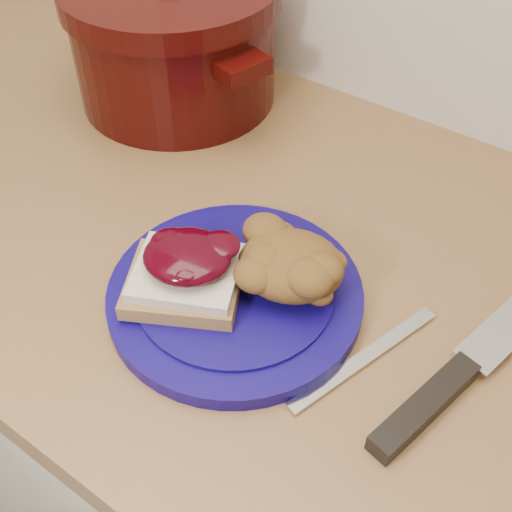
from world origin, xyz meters
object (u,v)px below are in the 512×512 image
Objects in this scene: chef_knife at (457,376)px; butter_knife at (365,358)px; plate at (235,295)px; dutch_oven at (175,41)px; pepper_grinder at (128,20)px.

butter_knife is at bearing 121.00° from chef_knife.
plate is 0.75× the size of chef_knife.
dutch_oven reaches higher than chef_knife.
plate is 1.42× the size of butter_knife.
pepper_grinder reaches higher than plate.
plate is 0.49m from pepper_grinder.
pepper_grinder is (-0.60, 0.24, 0.05)m from chef_knife.
dutch_oven reaches higher than butter_knife.
dutch_oven is at bearing -15.38° from pepper_grinder.
plate is at bearing -41.59° from dutch_oven.
plate is 0.38m from dutch_oven.
chef_knife is (0.21, 0.04, 0.00)m from plate.
chef_knife reaches higher than plate.
chef_knife is 1.89× the size of butter_knife.
dutch_oven is (-0.41, 0.24, 0.08)m from butter_knife.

